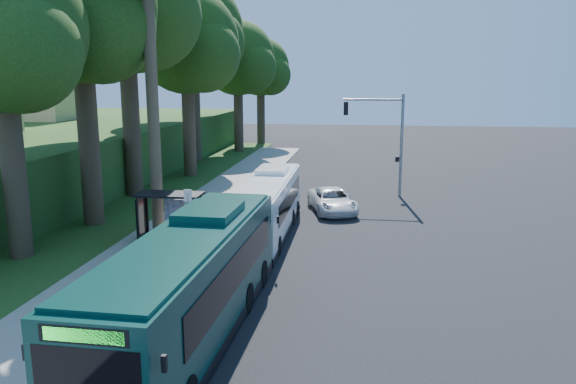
# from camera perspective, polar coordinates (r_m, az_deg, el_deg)

# --- Properties ---
(ground) EXTENTS (140.00, 140.00, 0.00)m
(ground) POSITION_cam_1_polar(r_m,az_deg,el_deg) (29.78, 3.03, -4.16)
(ground) COLOR black
(ground) RESTS_ON ground
(sidewalk) EXTENTS (4.50, 70.00, 0.12)m
(sidewalk) POSITION_cam_1_polar(r_m,az_deg,el_deg) (31.20, -10.47, -3.49)
(sidewalk) COLOR gray
(sidewalk) RESTS_ON ground
(red_curb) EXTENTS (0.25, 30.00, 0.13)m
(red_curb) POSITION_cam_1_polar(r_m,az_deg,el_deg) (26.86, -8.46, -5.87)
(red_curb) COLOR #9B2410
(red_curb) RESTS_ON ground
(grass_verge) EXTENTS (8.00, 70.00, 0.06)m
(grass_verge) POSITION_cam_1_polar(r_m,az_deg,el_deg) (37.78, -16.33, -1.19)
(grass_verge) COLOR #234719
(grass_verge) RESTS_ON ground
(bus_shelter) EXTENTS (3.20, 1.51, 2.55)m
(bus_shelter) POSITION_cam_1_polar(r_m,az_deg,el_deg) (28.15, -12.33, -1.54)
(bus_shelter) COLOR black
(bus_shelter) RESTS_ON ground
(stop_sign_pole) EXTENTS (0.35, 0.06, 3.17)m
(stop_sign_pole) POSITION_cam_1_polar(r_m,az_deg,el_deg) (25.52, -10.08, -2.15)
(stop_sign_pole) COLOR gray
(stop_sign_pole) RESTS_ON ground
(traffic_signal_pole) EXTENTS (4.10, 0.30, 7.00)m
(traffic_signal_pole) POSITION_cam_1_polar(r_m,az_deg,el_deg) (38.77, 9.99, 6.00)
(traffic_signal_pole) COLOR gray
(traffic_signal_pole) RESTS_ON ground
(hillside_backdrop) EXTENTS (24.00, 60.00, 8.80)m
(hillside_backdrop) POSITION_cam_1_polar(r_m,az_deg,el_deg) (52.54, -25.32, 4.30)
(hillside_backdrop) COLOR #234719
(hillside_backdrop) RESTS_ON ground
(tree_0) EXTENTS (8.40, 8.00, 15.70)m
(tree_0) POSITION_cam_1_polar(r_m,az_deg,el_deg) (32.30, -20.23, 16.46)
(tree_0) COLOR #382B1E
(tree_0) RESTS_ON ground
(tree_1) EXTENTS (10.50, 10.00, 18.26)m
(tree_1) POSITION_cam_1_polar(r_m,az_deg,el_deg) (40.07, -16.10, 17.82)
(tree_1) COLOR #382B1E
(tree_1) RESTS_ON ground
(tree_2) EXTENTS (8.82, 8.40, 15.12)m
(tree_2) POSITION_cam_1_polar(r_m,az_deg,el_deg) (46.84, -10.18, 14.33)
(tree_2) COLOR #382B1E
(tree_2) RESTS_ON ground
(tree_3) EXTENTS (10.08, 9.60, 17.28)m
(tree_3) POSITION_cam_1_polar(r_m,az_deg,el_deg) (55.15, -9.63, 15.47)
(tree_3) COLOR #382B1E
(tree_3) RESTS_ON ground
(tree_4) EXTENTS (8.40, 8.00, 14.14)m
(tree_4) POSITION_cam_1_polar(r_m,az_deg,el_deg) (62.12, -5.06, 13.04)
(tree_4) COLOR #382B1E
(tree_4) RESTS_ON ground
(tree_5) EXTENTS (7.35, 7.00, 12.86)m
(tree_5) POSITION_cam_1_polar(r_m,az_deg,el_deg) (69.74, -2.74, 12.28)
(tree_5) COLOR #382B1E
(tree_5) RESTS_ON ground
(tree_6) EXTENTS (7.56, 7.20, 13.74)m
(tree_6) POSITION_cam_1_polar(r_m,az_deg,el_deg) (27.29, -27.02, 13.81)
(tree_6) COLOR #382B1E
(tree_6) RESTS_ON ground
(white_bus) EXTENTS (2.44, 10.86, 3.23)m
(white_bus) POSITION_cam_1_polar(r_m,az_deg,el_deg) (29.25, -2.10, -1.25)
(white_bus) COLOR white
(white_bus) RESTS_ON ground
(teal_bus) EXTENTS (3.00, 12.63, 3.75)m
(teal_bus) POSITION_cam_1_polar(r_m,az_deg,el_deg) (17.89, -9.74, -8.97)
(teal_bus) COLOR #09332E
(teal_bus) RESTS_ON ground
(pickup) EXTENTS (3.67, 5.55, 1.42)m
(pickup) POSITION_cam_1_polar(r_m,az_deg,el_deg) (34.32, 4.54, -0.84)
(pickup) COLOR silver
(pickup) RESTS_ON ground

